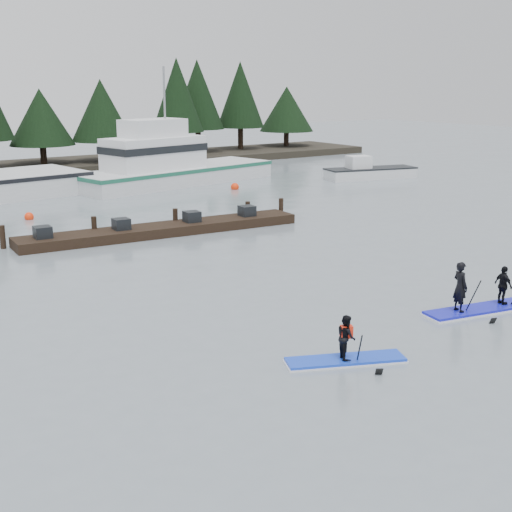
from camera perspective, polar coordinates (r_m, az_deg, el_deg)
ground at (r=20.45m, az=9.73°, el=-6.33°), size 160.00×160.00×0.00m
fishing_boat_medium at (r=49.41m, az=-6.88°, el=6.44°), size 15.41×7.07×8.80m
skiff at (r=52.64m, az=9.15°, el=6.56°), size 6.95×3.59×0.78m
floating_dock at (r=33.39m, az=-7.47°, el=2.10°), size 13.59×2.88×0.45m
buoy_c at (r=46.91m, az=-1.70°, el=5.36°), size 0.54×0.54×0.54m
buoy_b at (r=38.54m, az=-17.69°, el=2.81°), size 0.48×0.48×0.48m
paddleboard_solo at (r=18.38m, az=7.21°, el=-7.29°), size 3.10×1.91×1.77m
paddleboard_duo at (r=23.11m, az=17.46°, el=-3.05°), size 3.78×1.64×2.14m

